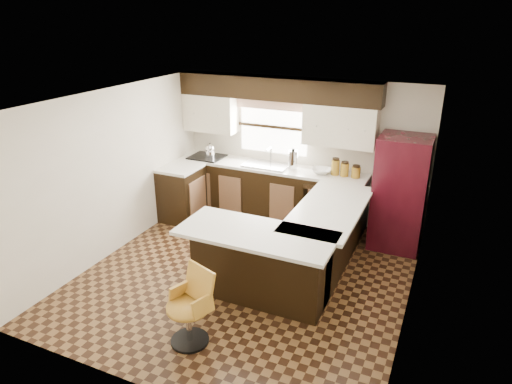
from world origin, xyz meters
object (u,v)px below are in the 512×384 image
at_px(peninsula_long, 324,240).
at_px(peninsula_return, 261,265).
at_px(bar_chair, 188,309).
at_px(refrigerator, 400,193).

distance_m(peninsula_long, peninsula_return, 1.11).
height_order(peninsula_long, peninsula_return, same).
height_order(peninsula_long, bar_chair, peninsula_long).
relative_size(peninsula_long, bar_chair, 2.27).
bearing_deg(peninsula_long, refrigerator, 54.34).
xyz_separation_m(peninsula_return, refrigerator, (1.34, 2.11, 0.41)).
bearing_deg(bar_chair, refrigerator, 82.57).
xyz_separation_m(peninsula_return, bar_chair, (-0.36, -1.11, -0.02)).
relative_size(refrigerator, bar_chair, 2.00).
bearing_deg(refrigerator, peninsula_long, -125.66).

